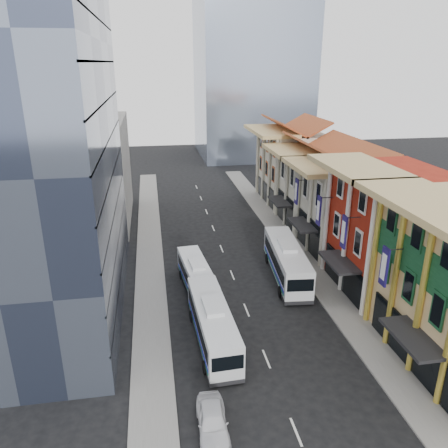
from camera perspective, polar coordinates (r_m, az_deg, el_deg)
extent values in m
plane|color=black|center=(28.84, 10.09, -26.57)|extent=(200.00, 200.00, 0.00)
cube|color=slate|center=(48.17, 11.13, -5.71)|extent=(3.00, 90.00, 0.15)
cube|color=slate|center=(45.39, -9.61, -7.31)|extent=(3.00, 90.00, 0.15)
cube|color=maroon|center=(44.03, 20.62, -0.83)|extent=(8.00, 10.00, 12.00)
cube|color=beige|center=(52.26, 15.47, 1.85)|extent=(8.00, 9.00, 10.00)
cube|color=beige|center=(60.15, 11.97, 4.55)|extent=(8.00, 9.00, 10.00)
cube|color=beige|center=(69.59, 8.91, 7.30)|extent=(8.00, 12.00, 11.00)
cube|color=#3D4661|center=(38.91, -23.69, 9.91)|extent=(12.00, 26.00, 30.00)
cube|color=gray|center=(62.45, -17.09, 6.57)|extent=(10.00, 18.00, 14.00)
imported|color=silver|center=(28.70, -1.52, -24.30)|extent=(1.95, 4.53, 1.52)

